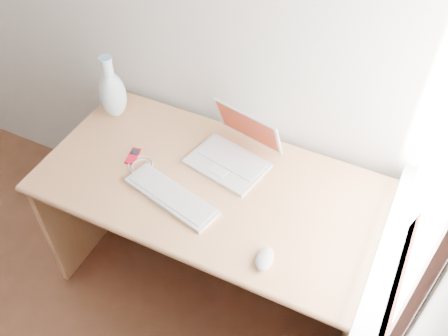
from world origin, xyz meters
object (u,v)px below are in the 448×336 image
at_px(desk, 221,203).
at_px(external_keyboard, 171,196).
at_px(laptop, 232,150).
at_px(vase, 112,93).

distance_m(desk, external_keyboard, 0.34).
distance_m(desk, laptop, 0.28).
relative_size(desk, laptop, 4.02).
xyz_separation_m(desk, vase, (-0.61, 0.11, 0.35)).
bearing_deg(laptop, external_keyboard, -100.05).
bearing_deg(vase, external_keyboard, -34.05).
bearing_deg(laptop, vase, -170.53).
bearing_deg(external_keyboard, desk, 77.18).
relative_size(desk, vase, 4.52).
distance_m(laptop, vase, 0.62).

